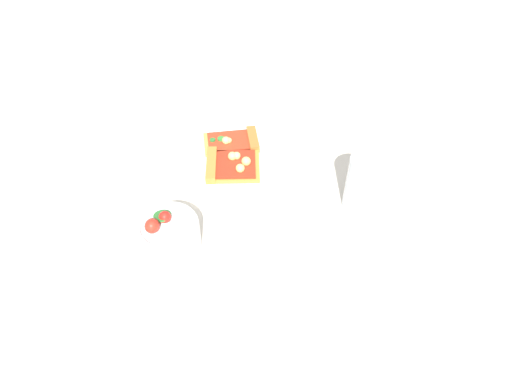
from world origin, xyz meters
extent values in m
plane|color=beige|center=(0.00, 0.00, 0.00)|extent=(2.40, 2.40, 0.00)
cylinder|color=white|center=(0.03, -0.03, 0.01)|extent=(0.27, 0.27, 0.01)
cube|color=gold|center=(0.06, -0.07, 0.02)|extent=(0.14, 0.13, 0.01)
cube|color=#A36B2D|center=(0.02, -0.10, 0.02)|extent=(0.06, 0.07, 0.02)
cube|color=red|center=(0.06, -0.07, 0.02)|extent=(0.12, 0.11, 0.00)
sphere|color=#F2D87F|center=(0.06, -0.06, 0.03)|extent=(0.02, 0.02, 0.02)
cylinder|color=#388433|center=(0.08, -0.06, 0.03)|extent=(0.02, 0.02, 0.00)
sphere|color=#EAD172|center=(0.06, -0.06, 0.03)|extent=(0.01, 0.01, 0.01)
cylinder|color=#2D722D|center=(0.09, -0.05, 0.03)|extent=(0.01, 0.01, 0.00)
cube|color=gold|center=(0.01, -0.01, 0.02)|extent=(0.14, 0.14, 0.01)
cube|color=#B77A33|center=(0.05, 0.02, 0.02)|extent=(0.07, 0.09, 0.02)
cube|color=#B22D19|center=(0.01, -0.01, 0.02)|extent=(0.13, 0.12, 0.00)
sphere|color=#F2D87F|center=(0.02, -0.03, 0.03)|extent=(0.02, 0.02, 0.02)
sphere|color=#EAD172|center=(0.02, -0.02, 0.03)|extent=(0.02, 0.02, 0.02)
sphere|color=#EAD172|center=(-0.01, -0.02, 0.03)|extent=(0.02, 0.02, 0.02)
sphere|color=#EAD172|center=(-0.01, 0.00, 0.03)|extent=(0.02, 0.02, 0.02)
cylinder|color=white|center=(0.00, 0.21, 0.03)|extent=(0.11, 0.11, 0.06)
torus|color=white|center=(0.00, 0.21, 0.06)|extent=(0.11, 0.11, 0.01)
sphere|color=red|center=(0.02, 0.23, 0.06)|extent=(0.02, 0.02, 0.02)
sphere|color=red|center=(0.02, 0.24, 0.07)|extent=(0.03, 0.03, 0.03)
sphere|color=red|center=(0.01, 0.20, 0.06)|extent=(0.02, 0.02, 0.02)
cylinder|color=#2D722D|center=(0.02, 0.20, 0.06)|extent=(0.05, 0.05, 0.01)
cylinder|color=silver|center=(-0.25, -0.06, 0.06)|extent=(0.07, 0.07, 0.12)
cylinder|color=black|center=(-0.25, -0.06, 0.06)|extent=(0.06, 0.06, 0.10)
cube|color=white|center=(-0.25, -0.08, 0.10)|extent=(0.03, 0.03, 0.02)
cube|color=white|center=(-0.25, -0.05, 0.10)|extent=(0.03, 0.03, 0.02)
camera|label=1|loc=(-0.42, 0.59, 0.71)|focal=33.71mm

